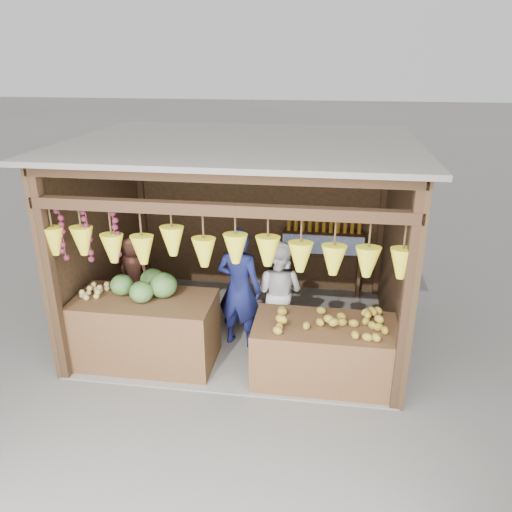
{
  "coord_description": "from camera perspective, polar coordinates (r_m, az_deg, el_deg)",
  "views": [
    {
      "loc": [
        1.08,
        -6.13,
        3.62
      ],
      "look_at": [
        0.19,
        -0.1,
        1.18
      ],
      "focal_mm": 35.0,
      "sensor_mm": 36.0,
      "label": 1
    }
  ],
  "objects": [
    {
      "name": "counter_right",
      "position": [
        6.05,
        8.08,
        -10.86
      ],
      "size": [
        1.73,
        0.85,
        0.74
      ],
      "primitive_type": "cube",
      "color": "#52341B",
      "rests_on": "ground"
    },
    {
      "name": "ground",
      "position": [
        7.2,
        -1.39,
        -8.33
      ],
      "size": [
        80.0,
        80.0,
        0.0
      ],
      "primitive_type": "plane",
      "color": "#514F49",
      "rests_on": "ground"
    },
    {
      "name": "woman_standing",
      "position": [
        6.64,
        2.63,
        -4.11
      ],
      "size": [
        0.84,
        0.75,
        1.43
      ],
      "primitive_type": "imported",
      "rotation": [
        0.0,
        0.0,
        2.79
      ],
      "color": "silver",
      "rests_on": "ground"
    },
    {
      "name": "stall_structure",
      "position": [
        6.49,
        -1.88,
        4.31
      ],
      "size": [
        4.3,
        3.3,
        2.66
      ],
      "color": "slate",
      "rests_on": "ground"
    },
    {
      "name": "man_standing",
      "position": [
        6.47,
        -1.93,
        -3.75
      ],
      "size": [
        0.68,
        0.53,
        1.66
      ],
      "primitive_type": "imported",
      "rotation": [
        0.0,
        0.0,
        2.9
      ],
      "color": "#141A4E",
      "rests_on": "ground"
    },
    {
      "name": "mango_pile",
      "position": [
        5.79,
        8.68,
        -6.97
      ],
      "size": [
        1.4,
        0.64,
        0.22
      ],
      "primitive_type": null,
      "color": "#BB6718",
      "rests_on": "counter_right"
    },
    {
      "name": "vendor_seated",
      "position": [
        7.26,
        -13.77,
        -1.71
      ],
      "size": [
        0.57,
        0.45,
        1.03
      ],
      "primitive_type": "imported",
      "rotation": [
        0.0,
        0.0,
        2.86
      ],
      "color": "#592F23",
      "rests_on": "stool"
    },
    {
      "name": "counter_left",
      "position": [
        6.43,
        -12.43,
        -8.31
      ],
      "size": [
        1.71,
        0.85,
        0.89
      ],
      "primitive_type": "cube",
      "color": "#473017",
      "rests_on": "ground"
    },
    {
      "name": "melon_pile",
      "position": [
        6.25,
        -12.76,
        -3.06
      ],
      "size": [
        1.0,
        0.5,
        0.32
      ],
      "primitive_type": null,
      "color": "#1D4412",
      "rests_on": "counter_left"
    },
    {
      "name": "stool",
      "position": [
        7.54,
        -13.33,
        -6.27
      ],
      "size": [
        0.3,
        0.3,
        0.28
      ],
      "primitive_type": "cube",
      "color": "black",
      "rests_on": "ground"
    },
    {
      "name": "back_shelf",
      "position": [
        7.91,
        7.66,
        1.32
      ],
      "size": [
        1.25,
        0.32,
        1.32
      ],
      "color": "#382314",
      "rests_on": "ground"
    },
    {
      "name": "tanfruit_pile",
      "position": [
        6.45,
        -18.17,
        -3.77
      ],
      "size": [
        0.34,
        0.4,
        0.13
      ],
      "primitive_type": null,
      "color": "#A3974B",
      "rests_on": "counter_left"
    }
  ]
}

